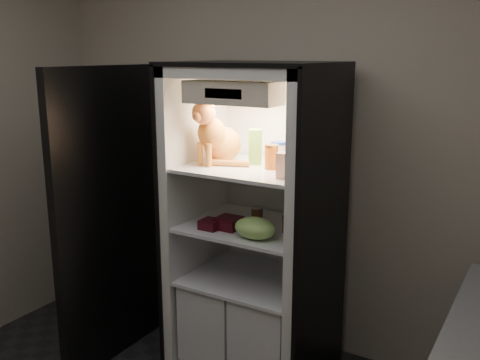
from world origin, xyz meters
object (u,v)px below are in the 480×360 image
at_px(soda_can_b, 301,223).
at_px(berry_box_left, 211,224).
at_px(soda_can_a, 291,217).
at_px(refrigerator, 257,245).
at_px(soda_can_c, 288,223).
at_px(condiment_jar, 257,214).
at_px(tabby_cat, 217,137).
at_px(salsa_jar, 271,157).
at_px(mayo_tub, 278,152).
at_px(berry_box_right, 229,223).
at_px(pepper_jar, 307,148).
at_px(parmesan_shaker, 255,147).
at_px(grape_bag, 255,228).
at_px(cream_carton, 286,165).

xyz_separation_m(soda_can_b, berry_box_left, (-0.48, -0.20, -0.03)).
bearing_deg(soda_can_a, refrigerator, 179.90).
distance_m(soda_can_c, condiment_jar, 0.26).
bearing_deg(tabby_cat, salsa_jar, 8.16).
xyz_separation_m(soda_can_b, condiment_jar, (-0.31, 0.05, -0.01)).
bearing_deg(mayo_tub, soda_can_a, -39.60).
xyz_separation_m(tabby_cat, berry_box_right, (0.15, -0.11, -0.47)).
bearing_deg(refrigerator, pepper_jar, 10.43).
height_order(condiment_jar, berry_box_right, condiment_jar).
bearing_deg(salsa_jar, pepper_jar, 36.10).
height_order(soda_can_c, berry_box_right, soda_can_c).
relative_size(pepper_jar, soda_can_a, 1.69).
bearing_deg(soda_can_c, salsa_jar, 169.59).
distance_m(pepper_jar, berry_box_left, 0.69).
xyz_separation_m(salsa_jar, pepper_jar, (0.16, 0.12, 0.04)).
height_order(parmesan_shaker, grape_bag, parmesan_shaker).
relative_size(mayo_tub, pepper_jar, 0.54).
bearing_deg(parmesan_shaker, tabby_cat, -158.55).
distance_m(condiment_jar, berry_box_right, 0.21).
distance_m(refrigerator, mayo_tub, 0.58).
xyz_separation_m(refrigerator, soda_can_b, (0.31, -0.04, 0.21)).
relative_size(refrigerator, grape_bag, 8.00).
xyz_separation_m(cream_carton, soda_can_c, (-0.05, 0.14, -0.36)).
height_order(refrigerator, pepper_jar, refrigerator).
bearing_deg(refrigerator, berry_box_left, -124.02).
xyz_separation_m(cream_carton, soda_can_b, (0.02, 0.18, -0.36)).
distance_m(salsa_jar, soda_can_c, 0.38).
xyz_separation_m(soda_can_a, soda_can_c, (0.02, -0.08, -0.01)).
bearing_deg(salsa_jar, mayo_tub, 105.52).
bearing_deg(refrigerator, soda_can_b, -8.13).
bearing_deg(berry_box_left, cream_carton, 2.36).
relative_size(mayo_tub, berry_box_right, 0.92).
distance_m(tabby_cat, berry_box_right, 0.50).
bearing_deg(soda_can_a, soda_can_c, -75.63).
height_order(pepper_jar, soda_can_b, pepper_jar).
bearing_deg(pepper_jar, salsa_jar, -143.90).
bearing_deg(soda_can_a, mayo_tub, 140.40).
bearing_deg(refrigerator, soda_can_c, -19.23).
height_order(soda_can_b, soda_can_c, soda_can_b).
relative_size(tabby_cat, soda_can_c, 3.67).
relative_size(cream_carton, berry_box_right, 1.00).
xyz_separation_m(parmesan_shaker, grape_bag, (0.15, -0.26, -0.39)).
distance_m(mayo_tub, berry_box_right, 0.51).
xyz_separation_m(tabby_cat, cream_carton, (0.52, -0.15, -0.08)).
distance_m(parmesan_shaker, berry_box_left, 0.51).
bearing_deg(soda_can_c, berry_box_right, -162.20).
height_order(cream_carton, berry_box_left, cream_carton).
distance_m(refrigerator, salsa_jar, 0.58).
bearing_deg(soda_can_a, berry_box_left, -147.72).
height_order(cream_carton, soda_can_a, cream_carton).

